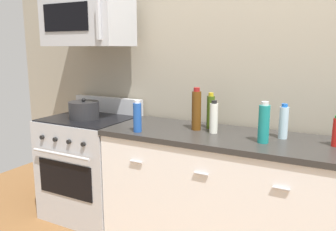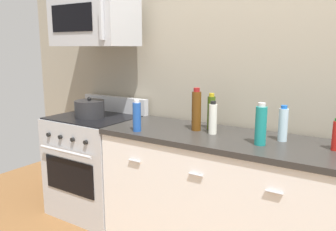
{
  "view_description": "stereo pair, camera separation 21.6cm",
  "coord_description": "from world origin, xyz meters",
  "px_view_note": "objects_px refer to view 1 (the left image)",
  "views": [
    {
      "loc": [
        0.56,
        -2.32,
        1.54
      ],
      "look_at": [
        -0.65,
        -0.05,
        1.03
      ],
      "focal_mm": 36.78,
      "sensor_mm": 36.0,
      "label": 1
    },
    {
      "loc": [
        0.75,
        -2.21,
        1.54
      ],
      "look_at": [
        -0.65,
        -0.05,
        1.03
      ],
      "focal_mm": 36.78,
      "sensor_mm": 36.0,
      "label": 2
    }
  ],
  "objects_px": {
    "bottle_sparkling_teal": "(264,123)",
    "stockpot": "(84,110)",
    "bottle_soda_blue": "(137,117)",
    "bottle_hot_sauce_red": "(336,132)",
    "range_oven": "(91,166)",
    "bottle_vinegar_white": "(214,118)",
    "microwave": "(88,22)",
    "bottle_wine_amber": "(196,110)",
    "bottle_water_clear": "(284,122)",
    "bottle_olive_oil": "(211,112)"
  },
  "relations": [
    {
      "from": "microwave",
      "to": "range_oven",
      "type": "bearing_deg",
      "value": -90.29
    },
    {
      "from": "bottle_wine_amber",
      "to": "bottle_olive_oil",
      "type": "bearing_deg",
      "value": 48.1
    },
    {
      "from": "bottle_soda_blue",
      "to": "bottle_hot_sauce_red",
      "type": "bearing_deg",
      "value": 11.53
    },
    {
      "from": "bottle_olive_oil",
      "to": "bottle_water_clear",
      "type": "distance_m",
      "value": 0.55
    },
    {
      "from": "microwave",
      "to": "bottle_soda_blue",
      "type": "distance_m",
      "value": 1.02
    },
    {
      "from": "range_oven",
      "to": "bottle_olive_oil",
      "type": "relative_size",
      "value": 3.82
    },
    {
      "from": "bottle_hot_sauce_red",
      "to": "stockpot",
      "type": "relative_size",
      "value": 0.76
    },
    {
      "from": "bottle_vinegar_white",
      "to": "stockpot",
      "type": "distance_m",
      "value": 1.19
    },
    {
      "from": "range_oven",
      "to": "bottle_hot_sauce_red",
      "type": "bearing_deg",
      "value": 1.25
    },
    {
      "from": "bottle_sparkling_teal",
      "to": "stockpot",
      "type": "xyz_separation_m",
      "value": [
        -1.57,
        0.03,
        -0.05
      ]
    },
    {
      "from": "bottle_water_clear",
      "to": "microwave",
      "type": "bearing_deg",
      "value": -178.48
    },
    {
      "from": "microwave",
      "to": "bottle_olive_oil",
      "type": "xyz_separation_m",
      "value": [
        1.11,
        0.09,
        -0.7
      ]
    },
    {
      "from": "bottle_vinegar_white",
      "to": "bottle_sparkling_teal",
      "type": "xyz_separation_m",
      "value": [
        0.38,
        -0.1,
        0.02
      ]
    },
    {
      "from": "microwave",
      "to": "bottle_wine_amber",
      "type": "xyz_separation_m",
      "value": [
        1.03,
        -0.0,
        -0.68
      ]
    },
    {
      "from": "range_oven",
      "to": "stockpot",
      "type": "distance_m",
      "value": 0.53
    },
    {
      "from": "microwave",
      "to": "bottle_sparkling_teal",
      "type": "relative_size",
      "value": 2.7
    },
    {
      "from": "bottle_hot_sauce_red",
      "to": "stockpot",
      "type": "height_order",
      "value": "bottle_hot_sauce_red"
    },
    {
      "from": "range_oven",
      "to": "bottle_vinegar_white",
      "type": "xyz_separation_m",
      "value": [
        1.18,
        0.01,
        0.57
      ]
    },
    {
      "from": "microwave",
      "to": "bottle_wine_amber",
      "type": "height_order",
      "value": "microwave"
    },
    {
      "from": "bottle_water_clear",
      "to": "bottle_hot_sauce_red",
      "type": "relative_size",
      "value": 1.21
    },
    {
      "from": "bottle_soda_blue",
      "to": "stockpot",
      "type": "height_order",
      "value": "bottle_soda_blue"
    },
    {
      "from": "bottle_vinegar_white",
      "to": "microwave",
      "type": "bearing_deg",
      "value": 178.3
    },
    {
      "from": "bottle_vinegar_white",
      "to": "bottle_wine_amber",
      "type": "bearing_deg",
      "value": 168.69
    },
    {
      "from": "bottle_vinegar_white",
      "to": "range_oven",
      "type": "bearing_deg",
      "value": -179.53
    },
    {
      "from": "bottle_soda_blue",
      "to": "bottle_vinegar_white",
      "type": "bearing_deg",
      "value": 24.73
    },
    {
      "from": "range_oven",
      "to": "microwave",
      "type": "relative_size",
      "value": 1.44
    },
    {
      "from": "range_oven",
      "to": "stockpot",
      "type": "bearing_deg",
      "value": -90.0
    },
    {
      "from": "range_oven",
      "to": "bottle_soda_blue",
      "type": "relative_size",
      "value": 4.48
    },
    {
      "from": "bottle_sparkling_teal",
      "to": "stockpot",
      "type": "bearing_deg",
      "value": 178.83
    },
    {
      "from": "bottle_sparkling_teal",
      "to": "bottle_hot_sauce_red",
      "type": "relative_size",
      "value": 1.38
    },
    {
      "from": "range_oven",
      "to": "bottle_olive_oil",
      "type": "xyz_separation_m",
      "value": [
        1.11,
        0.13,
        0.58
      ]
    },
    {
      "from": "bottle_soda_blue",
      "to": "bottle_hot_sauce_red",
      "type": "relative_size",
      "value": 1.19
    },
    {
      "from": "microwave",
      "to": "bottle_olive_oil",
      "type": "height_order",
      "value": "microwave"
    },
    {
      "from": "microwave",
      "to": "bottle_sparkling_teal",
      "type": "bearing_deg",
      "value": -4.74
    },
    {
      "from": "microwave",
      "to": "bottle_water_clear",
      "type": "relative_size",
      "value": 3.06
    },
    {
      "from": "bottle_vinegar_white",
      "to": "bottle_water_clear",
      "type": "height_order",
      "value": "bottle_water_clear"
    },
    {
      "from": "bottle_olive_oil",
      "to": "range_oven",
      "type": "bearing_deg",
      "value": -173.34
    },
    {
      "from": "microwave",
      "to": "bottle_soda_blue",
      "type": "relative_size",
      "value": 3.12
    },
    {
      "from": "bottle_soda_blue",
      "to": "stockpot",
      "type": "distance_m",
      "value": 0.69
    },
    {
      "from": "bottle_soda_blue",
      "to": "range_oven",
      "type": "bearing_deg",
      "value": 161.38
    },
    {
      "from": "range_oven",
      "to": "bottle_wine_amber",
      "type": "height_order",
      "value": "bottle_wine_amber"
    },
    {
      "from": "bottle_vinegar_white",
      "to": "bottle_hot_sauce_red",
      "type": "distance_m",
      "value": 0.81
    },
    {
      "from": "range_oven",
      "to": "bottle_vinegar_white",
      "type": "height_order",
      "value": "bottle_vinegar_white"
    },
    {
      "from": "bottle_soda_blue",
      "to": "bottle_water_clear",
      "type": "bearing_deg",
      "value": 17.62
    },
    {
      "from": "range_oven",
      "to": "stockpot",
      "type": "xyz_separation_m",
      "value": [
        0.0,
        -0.05,
        0.53
      ]
    },
    {
      "from": "microwave",
      "to": "bottle_water_clear",
      "type": "height_order",
      "value": "microwave"
    },
    {
      "from": "range_oven",
      "to": "microwave",
      "type": "height_order",
      "value": "microwave"
    },
    {
      "from": "bottle_olive_oil",
      "to": "bottle_water_clear",
      "type": "relative_size",
      "value": 1.15
    },
    {
      "from": "bottle_wine_amber",
      "to": "bottle_sparkling_teal",
      "type": "distance_m",
      "value": 0.55
    },
    {
      "from": "bottle_sparkling_teal",
      "to": "bottle_hot_sauce_red",
      "type": "distance_m",
      "value": 0.45
    }
  ]
}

